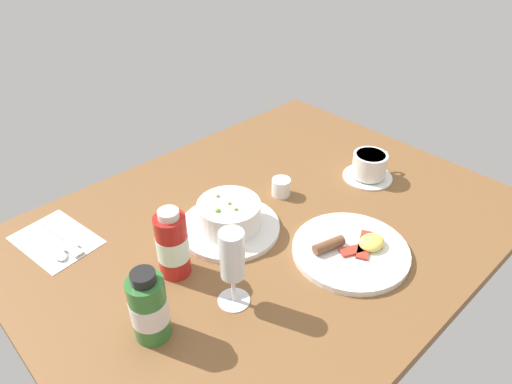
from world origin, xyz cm
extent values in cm
cube|color=brown|center=(0.00, 0.00, -1.50)|extent=(110.00, 84.00, 3.00)
cylinder|color=white|center=(8.13, -4.33, 0.60)|extent=(22.44, 22.44, 1.20)
cylinder|color=white|center=(8.13, -4.33, 4.21)|extent=(13.94, 13.94, 6.03)
cylinder|color=beige|center=(8.13, -4.33, 6.43)|extent=(11.99, 11.99, 1.60)
sphere|color=#85A24C|center=(8.24, -7.87, 7.33)|extent=(0.85, 0.85, 0.85)
sphere|color=#85A24C|center=(8.14, -4.05, 7.33)|extent=(0.86, 0.86, 0.86)
sphere|color=#85A24C|center=(11.61, -3.80, 7.33)|extent=(1.22, 1.22, 1.22)
sphere|color=#85A24C|center=(8.51, -1.54, 7.33)|extent=(0.91, 0.91, 0.91)
cube|color=white|center=(38.12, -27.51, 0.15)|extent=(15.56, 20.07, 0.30)
cube|color=silver|center=(36.92, -28.51, 0.55)|extent=(3.17, 14.03, 0.50)
cube|color=silver|center=(36.92, -20.71, 0.55)|extent=(2.69, 3.88, 0.40)
cube|color=silver|center=(39.72, -28.51, 0.55)|extent=(2.83, 13.01, 0.50)
ellipsoid|color=silver|center=(39.72, -21.51, 0.60)|extent=(2.40, 4.00, 0.60)
cylinder|color=white|center=(-31.85, 4.38, 0.45)|extent=(12.78, 12.78, 0.90)
cylinder|color=white|center=(-31.85, 4.38, 3.95)|extent=(8.71, 8.71, 6.10)
cylinder|color=#382012|center=(-31.85, 4.38, 6.50)|extent=(7.40, 7.40, 1.00)
torus|color=white|center=(-37.15, 5.16, 4.26)|extent=(3.68, 1.31, 3.60)
cylinder|color=white|center=(-9.94, -5.86, 2.18)|extent=(4.68, 4.68, 4.37)
cone|color=white|center=(-9.36, -3.84, 3.84)|extent=(2.20, 2.61, 2.32)
cylinder|color=white|center=(21.18, 12.03, 0.20)|extent=(6.13, 6.13, 0.40)
cylinder|color=white|center=(21.18, 12.03, 3.59)|extent=(0.80, 0.80, 6.38)
cylinder|color=white|center=(21.18, 12.03, 11.69)|extent=(4.47, 4.47, 9.82)
cylinder|color=#EFE9C2|center=(21.18, 12.03, 10.21)|extent=(3.67, 3.67, 5.89)
cylinder|color=#B21E19|center=(24.56, -1.81, 6.86)|extent=(6.20, 6.20, 13.72)
cylinder|color=silver|center=(24.56, -1.81, 6.58)|extent=(6.32, 6.32, 5.21)
cylinder|color=silver|center=(24.56, -1.81, 14.49)|extent=(4.03, 4.03, 1.54)
cylinder|color=#337233|center=(36.19, 7.94, 6.32)|extent=(6.35, 6.35, 12.63)
cylinder|color=silver|center=(36.19, 7.94, 6.06)|extent=(6.48, 6.48, 4.80)
cylinder|color=black|center=(36.19, 7.94, 13.58)|extent=(4.13, 4.13, 1.90)
cylinder|color=white|center=(-5.17, 19.09, 0.70)|extent=(24.52, 24.52, 1.40)
cube|color=#AE3828|center=(-7.79, 20.55, 1.70)|extent=(9.07, 6.36, 0.60)
cube|color=#A93828|center=(-6.20, 20.71, 1.70)|extent=(9.17, 6.00, 0.60)
cylinder|color=brown|center=(-1.49, 16.03, 2.60)|extent=(7.33, 3.92, 2.20)
ellipsoid|color=#F2D859|center=(-8.85, 21.54, 2.40)|extent=(6.00, 4.80, 2.40)
camera|label=1|loc=(59.05, 58.16, 67.01)|focal=32.63mm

